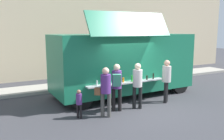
% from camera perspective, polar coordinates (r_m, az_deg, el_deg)
% --- Properties ---
extents(ground_plane, '(60.00, 60.00, 0.00)m').
position_cam_1_polar(ground_plane, '(9.50, 6.88, -9.16)').
color(ground_plane, '#38383D').
extents(curb_strip, '(28.00, 1.60, 0.15)m').
position_cam_1_polar(curb_strip, '(12.60, -19.70, -4.64)').
color(curb_strip, '#9E998E').
rests_on(curb_strip, ground).
extents(building_behind, '(32.00, 2.40, 7.89)m').
position_cam_1_polar(building_behind, '(16.28, -18.99, 12.21)').
color(building_behind, beige).
rests_on(building_behind, ground).
extents(food_truck_main, '(6.55, 3.18, 3.74)m').
position_cam_1_polar(food_truck_main, '(11.16, 2.74, 1.91)').
color(food_truck_main, '#1A734F').
rests_on(food_truck_main, ground).
extents(trash_bin, '(0.60, 0.60, 0.97)m').
position_cam_1_polar(trash_bin, '(15.56, 11.49, -0.12)').
color(trash_bin, '#2E6038').
rests_on(trash_bin, ground).
extents(customer_front_ordering, '(0.36, 0.36, 1.78)m').
position_cam_1_polar(customer_front_ordering, '(9.26, 6.09, -2.80)').
color(customer_front_ordering, black).
rests_on(customer_front_ordering, ground).
extents(customer_mid_with_backpack, '(0.49, 0.58, 1.79)m').
position_cam_1_polar(customer_mid_with_backpack, '(8.88, 1.14, -3.06)').
color(customer_mid_with_backpack, black).
rests_on(customer_mid_with_backpack, ground).
extents(customer_rear_waiting, '(0.54, 0.46, 1.76)m').
position_cam_1_polar(customer_rear_waiting, '(8.32, -1.61, -4.29)').
color(customer_rear_waiting, '#4B4945').
rests_on(customer_rear_waiting, ground).
extents(customer_extra_browsing, '(0.37, 0.37, 1.80)m').
position_cam_1_polar(customer_extra_browsing, '(10.28, 12.83, -1.70)').
color(customer_extra_browsing, black).
rests_on(customer_extra_browsing, ground).
extents(child_near_queue, '(0.21, 0.21, 1.02)m').
position_cam_1_polar(child_near_queue, '(8.37, -7.85, -7.39)').
color(child_near_queue, black).
rests_on(child_near_queue, ground).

